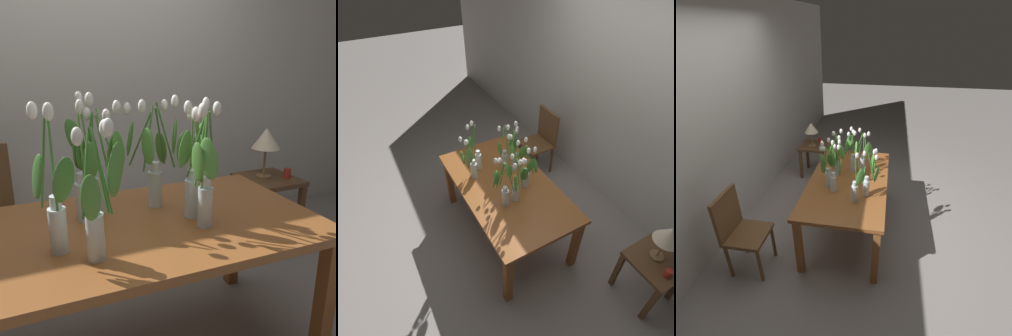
% 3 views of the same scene
% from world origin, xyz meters
% --- Properties ---
extents(ground_plane, '(18.00, 18.00, 0.00)m').
position_xyz_m(ground_plane, '(0.00, 0.00, 0.00)').
color(ground_plane, gray).
extents(room_wall_rear, '(9.00, 0.10, 2.70)m').
position_xyz_m(room_wall_rear, '(0.00, 1.48, 1.35)').
color(room_wall_rear, beige).
rests_on(room_wall_rear, ground).
extents(dining_table, '(1.60, 0.90, 0.74)m').
position_xyz_m(dining_table, '(0.00, 0.00, 0.65)').
color(dining_table, brown).
rests_on(dining_table, ground).
extents(tulip_vase_0, '(0.19, 0.17, 0.53)m').
position_xyz_m(tulip_vase_0, '(-0.25, -0.26, 0.95)').
color(tulip_vase_0, silver).
rests_on(tulip_vase_0, dining_table).
extents(tulip_vase_1, '(0.22, 0.25, 0.55)m').
position_xyz_m(tulip_vase_1, '(0.22, -0.13, 0.97)').
color(tulip_vase_1, silver).
rests_on(tulip_vase_1, dining_table).
extents(tulip_vase_2, '(0.17, 0.14, 0.58)m').
position_xyz_m(tulip_vase_2, '(-0.39, -0.15, 0.93)').
color(tulip_vase_2, silver).
rests_on(tulip_vase_2, dining_table).
extents(tulip_vase_3, '(0.25, 0.21, 0.55)m').
position_xyz_m(tulip_vase_3, '(-0.16, 0.19, 0.96)').
color(tulip_vase_3, silver).
rests_on(tulip_vase_3, dining_table).
extents(tulip_vase_4, '(0.15, 0.15, 0.55)m').
position_xyz_m(tulip_vase_4, '(0.25, 0.00, 0.95)').
color(tulip_vase_4, silver).
rests_on(tulip_vase_4, dining_table).
extents(tulip_vase_5, '(0.16, 0.23, 0.58)m').
position_xyz_m(tulip_vase_5, '(-0.23, 0.14, 0.96)').
color(tulip_vase_5, silver).
rests_on(tulip_vase_5, dining_table).
extents(tulip_vase_6, '(0.28, 0.24, 0.56)m').
position_xyz_m(tulip_vase_6, '(0.11, 0.17, 0.97)').
color(tulip_vase_6, silver).
rests_on(tulip_vase_6, dining_table).
extents(dining_chair, '(0.40, 0.40, 0.93)m').
position_xyz_m(dining_chair, '(-0.76, 1.00, 0.52)').
color(dining_chair, brown).
rests_on(dining_chair, ground).
extents(side_table, '(0.44, 0.44, 0.55)m').
position_xyz_m(side_table, '(1.32, 0.80, 0.43)').
color(side_table, brown).
rests_on(side_table, ground).
extents(table_lamp, '(0.22, 0.22, 0.40)m').
position_xyz_m(table_lamp, '(1.28, 0.82, 0.86)').
color(table_lamp, olive).
rests_on(table_lamp, side_table).
extents(pillar_candle, '(0.06, 0.06, 0.07)m').
position_xyz_m(pillar_candle, '(1.45, 0.74, 0.59)').
color(pillar_candle, '#B72D23').
rests_on(pillar_candle, side_table).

